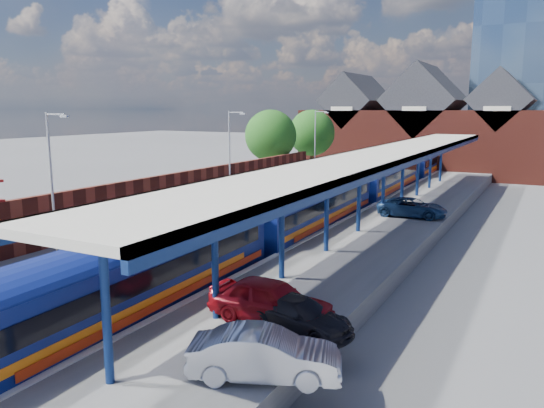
{
  "coord_description": "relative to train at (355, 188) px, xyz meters",
  "views": [
    {
      "loc": [
        14.86,
        -11.43,
        8.13
      ],
      "look_at": [
        0.39,
        15.79,
        2.6
      ],
      "focal_mm": 35.0,
      "sensor_mm": 36.0,
      "label": 1
    }
  ],
  "objects": [
    {
      "name": "yellow_line",
      "position": [
        -5.24,
        -7.38,
        -1.12
      ],
      "size": [
        0.14,
        76.0,
        0.01
      ],
      "primitive_type": "cube",
      "color": "yellow",
      "rests_on": "left_platform"
    },
    {
      "name": "lamp_post_c",
      "position": [
        -7.86,
        -5.38,
        2.87
      ],
      "size": [
        1.48,
        0.18,
        7.0
      ],
      "color": "#A5A8AA",
      "rests_on": "left_platform"
    },
    {
      "name": "parked_car_blue",
      "position": [
        5.28,
        -3.55,
        -0.49
      ],
      "size": [
        4.6,
        2.22,
        1.26
      ],
      "primitive_type": "imported",
      "rotation": [
        0.0,
        0.0,
        1.6
      ],
      "color": "navy",
      "rests_on": "right_platform"
    },
    {
      "name": "rails",
      "position": [
        -1.49,
        -7.38,
        -2.0
      ],
      "size": [
        4.51,
        76.0,
        0.14
      ],
      "color": "slate",
      "rests_on": "ground"
    },
    {
      "name": "coping_right",
      "position": [
        1.66,
        -7.38,
        -1.1
      ],
      "size": [
        0.3,
        76.0,
        0.05
      ],
      "primitive_type": "cube",
      "color": "silver",
      "rests_on": "right_platform"
    },
    {
      "name": "ground",
      "position": [
        -1.49,
        2.62,
        -2.12
      ],
      "size": [
        240.0,
        240.0,
        0.0
      ],
      "primitive_type": "plane",
      "color": "#5B5B5E",
      "rests_on": "ground"
    },
    {
      "name": "tree_near",
      "position": [
        -11.84,
        8.53,
        3.23
      ],
      "size": [
        5.2,
        5.2,
        8.1
      ],
      "color": "#382314",
      "rests_on": "ground"
    },
    {
      "name": "lamp_post_b",
      "position": [
        -7.86,
        -21.38,
        2.87
      ],
      "size": [
        1.48,
        0.18,
        7.0
      ],
      "color": "#A5A8AA",
      "rests_on": "left_platform"
    },
    {
      "name": "brick_wall",
      "position": [
        -9.59,
        -13.84,
        0.33
      ],
      "size": [
        0.35,
        50.0,
        3.86
      ],
      "color": "#5C2018",
      "rests_on": "left_platform"
    },
    {
      "name": "station_building",
      "position": [
        -1.49,
        30.62,
        3.33
      ],
      "size": [
        30.0,
        12.12,
        13.78
      ],
      "color": "#5C2018",
      "rests_on": "ground"
    },
    {
      "name": "ballast_bed",
      "position": [
        -1.49,
        -7.38,
        -2.09
      ],
      "size": [
        6.0,
        76.0,
        0.06
      ],
      "primitive_type": "cube",
      "color": "#473D33",
      "rests_on": "ground"
    },
    {
      "name": "lamp_post_d",
      "position": [
        -7.86,
        10.62,
        2.87
      ],
      "size": [
        1.48,
        0.18,
        7.0
      ],
      "color": "#A5A8AA",
      "rests_on": "left_platform"
    },
    {
      "name": "left_platform",
      "position": [
        -6.99,
        -7.38,
        -1.62
      ],
      "size": [
        5.0,
        76.0,
        1.0
      ],
      "primitive_type": "cube",
      "color": "#565659",
      "rests_on": "ground"
    },
    {
      "name": "parked_car_red",
      "position": [
        5.31,
        -23.74,
        -0.38
      ],
      "size": [
        4.37,
        1.78,
        1.49
      ],
      "primitive_type": "imported",
      "rotation": [
        0.0,
        0.0,
        1.56
      ],
      "color": "maroon",
      "rests_on": "right_platform"
    },
    {
      "name": "tree_far",
      "position": [
        -10.84,
        16.53,
        3.23
      ],
      "size": [
        5.2,
        5.2,
        8.1
      ],
      "color": "#382314",
      "rests_on": "ground"
    },
    {
      "name": "coping_left",
      "position": [
        -4.64,
        -7.38,
        -1.1
      ],
      "size": [
        0.3,
        76.0,
        0.05
      ],
      "primitive_type": "cube",
      "color": "silver",
      "rests_on": "left_platform"
    },
    {
      "name": "canopy",
      "position": [
        3.99,
        -5.43,
        3.13
      ],
      "size": [
        4.5,
        52.0,
        4.48
      ],
      "color": "navy",
      "rests_on": "right_platform"
    },
    {
      "name": "glass_tower",
      "position": [
        8.51,
        52.62,
        18.08
      ],
      "size": [
        14.2,
        14.2,
        40.3
      ],
      "color": "#48607C",
      "rests_on": "ground"
    },
    {
      "name": "train",
      "position": [
        0.0,
        0.0,
        0.0
      ],
      "size": [
        3.21,
        65.96,
        3.45
      ],
      "color": "navy",
      "rests_on": "ground"
    },
    {
      "name": "parked_car_dark",
      "position": [
        6.5,
        -24.03,
        -0.57
      ],
      "size": [
        4.07,
        2.34,
        1.11
      ],
      "primitive_type": "imported",
      "rotation": [
        0.0,
        0.0,
        1.36
      ],
      "color": "black",
      "rests_on": "right_platform"
    },
    {
      "name": "platform_sign",
      "position": [
        -6.49,
        -3.38,
        0.57
      ],
      "size": [
        0.55,
        0.08,
        2.5
      ],
      "color": "#A5A8AA",
      "rests_on": "left_platform"
    },
    {
      "name": "right_platform",
      "position": [
        4.51,
        -7.38,
        -1.62
      ],
      "size": [
        6.0,
        76.0,
        1.0
      ],
      "primitive_type": "cube",
      "color": "#565659",
      "rests_on": "ground"
    },
    {
      "name": "parked_car_silver",
      "position": [
        7.01,
        -27.24,
        -0.45
      ],
      "size": [
        4.32,
        2.85,
        1.35
      ],
      "primitive_type": "imported",
      "rotation": [
        0.0,
        0.0,
        1.95
      ],
      "color": "silver",
      "rests_on": "right_platform"
    }
  ]
}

